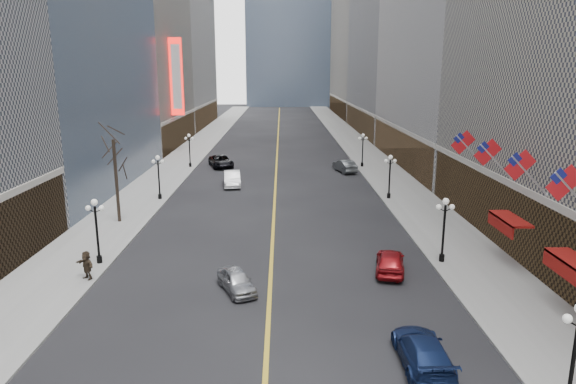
{
  "coord_description": "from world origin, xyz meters",
  "views": [
    {
      "loc": [
        0.74,
        -3.31,
        13.05
      ],
      "look_at": [
        1.02,
        18.95,
        7.75
      ],
      "focal_mm": 32.0,
      "sensor_mm": 36.0,
      "label": 1
    }
  ],
  "objects_px": {
    "streetlamp_west_2": "(159,173)",
    "car_nb_near": "(237,281)",
    "streetlamp_east_3": "(363,146)",
    "streetlamp_west_3": "(189,147)",
    "streetlamp_east_0": "(575,347)",
    "car_sb_far": "(345,166)",
    "streetlamp_west_1": "(96,224)",
    "car_sb_near": "(423,351)",
    "car_nb_far": "(221,161)",
    "car_nb_mid": "(232,179)",
    "car_sb_mid": "(390,261)",
    "streetlamp_east_1": "(444,223)",
    "streetlamp_east_2": "(390,172)"
  },
  "relations": [
    {
      "from": "streetlamp_west_2",
      "to": "car_nb_far",
      "type": "relative_size",
      "value": 0.77
    },
    {
      "from": "streetlamp_east_3",
      "to": "car_sb_far",
      "type": "height_order",
      "value": "streetlamp_east_3"
    },
    {
      "from": "streetlamp_east_0",
      "to": "streetlamp_east_3",
      "type": "height_order",
      "value": "same"
    },
    {
      "from": "streetlamp_east_1",
      "to": "streetlamp_west_1",
      "type": "bearing_deg",
      "value": 180.0
    },
    {
      "from": "streetlamp_west_2",
      "to": "streetlamp_west_1",
      "type": "bearing_deg",
      "value": -90.0
    },
    {
      "from": "car_nb_far",
      "to": "car_sb_mid",
      "type": "distance_m",
      "value": 41.04
    },
    {
      "from": "streetlamp_west_1",
      "to": "car_nb_near",
      "type": "xyz_separation_m",
      "value": [
        9.8,
        -4.41,
        -2.24
      ]
    },
    {
      "from": "streetlamp_east_3",
      "to": "streetlamp_west_3",
      "type": "height_order",
      "value": "same"
    },
    {
      "from": "streetlamp_east_0",
      "to": "streetlamp_west_1",
      "type": "height_order",
      "value": "same"
    },
    {
      "from": "streetlamp_east_1",
      "to": "streetlamp_west_2",
      "type": "distance_m",
      "value": 29.68
    },
    {
      "from": "car_sb_near",
      "to": "car_sb_mid",
      "type": "bearing_deg",
      "value": -94.25
    },
    {
      "from": "streetlamp_east_0",
      "to": "car_sb_far",
      "type": "bearing_deg",
      "value": 93.28
    },
    {
      "from": "streetlamp_west_3",
      "to": "car_nb_near",
      "type": "bearing_deg",
      "value": -76.37
    },
    {
      "from": "streetlamp_east_2",
      "to": "car_sb_far",
      "type": "bearing_deg",
      "value": 100.72
    },
    {
      "from": "streetlamp_west_3",
      "to": "car_sb_mid",
      "type": "height_order",
      "value": "streetlamp_west_3"
    },
    {
      "from": "car_sb_far",
      "to": "car_sb_near",
      "type": "bearing_deg",
      "value": 72.08
    },
    {
      "from": "streetlamp_west_3",
      "to": "car_nb_far",
      "type": "bearing_deg",
      "value": 6.08
    },
    {
      "from": "streetlamp_east_1",
      "to": "car_sb_mid",
      "type": "relative_size",
      "value": 1.0
    },
    {
      "from": "streetlamp_east_3",
      "to": "streetlamp_east_0",
      "type": "bearing_deg",
      "value": -90.0
    },
    {
      "from": "streetlamp_east_3",
      "to": "streetlamp_west_3",
      "type": "bearing_deg",
      "value": 180.0
    },
    {
      "from": "car_nb_far",
      "to": "car_sb_mid",
      "type": "relative_size",
      "value": 1.29
    },
    {
      "from": "streetlamp_west_3",
      "to": "streetlamp_east_3",
      "type": "bearing_deg",
      "value": 0.0
    },
    {
      "from": "streetlamp_east_0",
      "to": "car_sb_far",
      "type": "xyz_separation_m",
      "value": [
        -2.8,
        48.79,
        -2.09
      ]
    },
    {
      "from": "streetlamp_east_0",
      "to": "streetlamp_west_2",
      "type": "bearing_deg",
      "value": 124.77
    },
    {
      "from": "streetlamp_west_1",
      "to": "car_nb_near",
      "type": "height_order",
      "value": "streetlamp_west_1"
    },
    {
      "from": "streetlamp_east_3",
      "to": "car_nb_near",
      "type": "height_order",
      "value": "streetlamp_east_3"
    },
    {
      "from": "car_nb_mid",
      "to": "car_sb_far",
      "type": "xyz_separation_m",
      "value": [
        13.98,
        8.21,
        -0.04
      ]
    },
    {
      "from": "car_nb_far",
      "to": "car_sb_near",
      "type": "bearing_deg",
      "value": -90.87
    },
    {
      "from": "car_sb_mid",
      "to": "streetlamp_west_2",
      "type": "bearing_deg",
      "value": -33.19
    },
    {
      "from": "car_nb_far",
      "to": "car_sb_near",
      "type": "relative_size",
      "value": 1.16
    },
    {
      "from": "streetlamp_west_1",
      "to": "car_sb_near",
      "type": "relative_size",
      "value": 0.89
    },
    {
      "from": "streetlamp_east_1",
      "to": "car_nb_far",
      "type": "xyz_separation_m",
      "value": [
        -19.42,
        36.45,
        -2.09
      ]
    },
    {
      "from": "streetlamp_east_1",
      "to": "streetlamp_west_2",
      "type": "relative_size",
      "value": 1.0
    },
    {
      "from": "streetlamp_west_2",
      "to": "car_nb_far",
      "type": "height_order",
      "value": "streetlamp_west_2"
    },
    {
      "from": "streetlamp_east_0",
      "to": "streetlamp_east_1",
      "type": "distance_m",
      "value": 16.0
    },
    {
      "from": "streetlamp_west_2",
      "to": "car_sb_near",
      "type": "relative_size",
      "value": 0.89
    },
    {
      "from": "car_nb_mid",
      "to": "car_nb_far",
      "type": "xyz_separation_m",
      "value": [
        -2.64,
        11.87,
        -0.04
      ]
    },
    {
      "from": "streetlamp_west_2",
      "to": "car_nb_near",
      "type": "xyz_separation_m",
      "value": [
        9.8,
        -22.41,
        -2.24
      ]
    },
    {
      "from": "streetlamp_east_1",
      "to": "car_sb_near",
      "type": "height_order",
      "value": "streetlamp_east_1"
    },
    {
      "from": "streetlamp_west_2",
      "to": "car_sb_near",
      "type": "bearing_deg",
      "value": -58.32
    },
    {
      "from": "car_sb_far",
      "to": "streetlamp_west_1",
      "type": "bearing_deg",
      "value": 42.12
    },
    {
      "from": "streetlamp_east_3",
      "to": "streetlamp_west_1",
      "type": "bearing_deg",
      "value": -123.25
    },
    {
      "from": "streetlamp_east_1",
      "to": "car_nb_mid",
      "type": "height_order",
      "value": "streetlamp_east_1"
    },
    {
      "from": "car_sb_mid",
      "to": "car_sb_far",
      "type": "distance_m",
      "value": 34.36
    },
    {
      "from": "streetlamp_east_1",
      "to": "streetlamp_east_3",
      "type": "xyz_separation_m",
      "value": [
        0.0,
        36.0,
        0.0
      ]
    },
    {
      "from": "streetlamp_east_0",
      "to": "streetlamp_east_1",
      "type": "xyz_separation_m",
      "value": [
        0.0,
        16.0,
        0.0
      ]
    },
    {
      "from": "streetlamp_east_1",
      "to": "streetlamp_east_3",
      "type": "bearing_deg",
      "value": 90.0
    },
    {
      "from": "streetlamp_east_2",
      "to": "car_nb_mid",
      "type": "bearing_deg",
      "value": 158.6
    },
    {
      "from": "streetlamp_west_1",
      "to": "streetlamp_east_3",
      "type": "bearing_deg",
      "value": 56.75
    },
    {
      "from": "car_nb_mid",
      "to": "streetlamp_west_1",
      "type": "bearing_deg",
      "value": -112.22
    }
  ]
}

